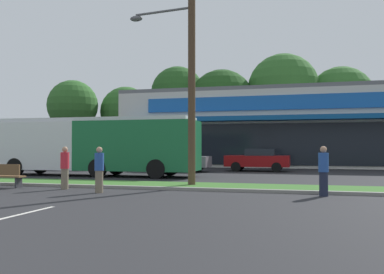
{
  "coord_description": "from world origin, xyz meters",
  "views": [
    {
      "loc": [
        6.56,
        -2.53,
        1.66
      ],
      "look_at": [
        0.97,
        18.1,
        2.14
      ],
      "focal_mm": 39.54,
      "sensor_mm": 36.0,
      "label": 1
    }
  ],
  "objects_px": {
    "car_2": "(174,160)",
    "pedestrian_near_bench": "(65,168)",
    "car_0": "(258,160)",
    "car_1": "(69,159)",
    "pedestrian_by_pole": "(324,171)",
    "pedestrian_far": "(99,170)",
    "bus_stop_bench": "(4,175)",
    "utility_pole": "(189,54)",
    "city_bus": "(93,145)"
  },
  "relations": [
    {
      "from": "pedestrian_near_bench",
      "to": "pedestrian_by_pole",
      "type": "distance_m",
      "value": 9.6
    },
    {
      "from": "city_bus",
      "to": "car_2",
      "type": "xyz_separation_m",
      "value": [
        3.21,
        5.04,
        -1.0
      ]
    },
    {
      "from": "car_1",
      "to": "car_2",
      "type": "distance_m",
      "value": 8.0
    },
    {
      "from": "bus_stop_bench",
      "to": "pedestrian_by_pole",
      "type": "relative_size",
      "value": 0.96
    },
    {
      "from": "car_1",
      "to": "city_bus",
      "type": "bearing_deg",
      "value": -47.89
    },
    {
      "from": "city_bus",
      "to": "pedestrian_near_bench",
      "type": "xyz_separation_m",
      "value": [
        2.63,
        -7.11,
        -0.93
      ]
    },
    {
      "from": "pedestrian_by_pole",
      "to": "pedestrian_near_bench",
      "type": "bearing_deg",
      "value": -111.58
    },
    {
      "from": "utility_pole",
      "to": "car_1",
      "type": "relative_size",
      "value": 2.16
    },
    {
      "from": "car_0",
      "to": "pedestrian_near_bench",
      "type": "distance_m",
      "value": 15.16
    },
    {
      "from": "car_1",
      "to": "pedestrian_by_pole",
      "type": "height_order",
      "value": "pedestrian_by_pole"
    },
    {
      "from": "pedestrian_by_pole",
      "to": "bus_stop_bench",
      "type": "bearing_deg",
      "value": -111.48
    },
    {
      "from": "car_0",
      "to": "pedestrian_near_bench",
      "type": "height_order",
      "value": "pedestrian_near_bench"
    },
    {
      "from": "car_1",
      "to": "pedestrian_far",
      "type": "relative_size",
      "value": 2.86
    },
    {
      "from": "car_2",
      "to": "pedestrian_near_bench",
      "type": "xyz_separation_m",
      "value": [
        -0.59,
        -12.15,
        0.06
      ]
    },
    {
      "from": "city_bus",
      "to": "pedestrian_near_bench",
      "type": "bearing_deg",
      "value": 109.96
    },
    {
      "from": "car_0",
      "to": "car_1",
      "type": "xyz_separation_m",
      "value": [
        -13.32,
        -1.56,
        -0.05
      ]
    },
    {
      "from": "utility_pole",
      "to": "car_0",
      "type": "bearing_deg",
      "value": 82.92
    },
    {
      "from": "city_bus",
      "to": "car_1",
      "type": "xyz_separation_m",
      "value": [
        -4.78,
        5.29,
        -1.04
      ]
    },
    {
      "from": "city_bus",
      "to": "car_2",
      "type": "bearing_deg",
      "value": -122.84
    },
    {
      "from": "car_1",
      "to": "pedestrian_by_pole",
      "type": "distance_m",
      "value": 20.93
    },
    {
      "from": "city_bus",
      "to": "bus_stop_bench",
      "type": "xyz_separation_m",
      "value": [
        -0.07,
        -7.19,
        -1.26
      ]
    },
    {
      "from": "city_bus",
      "to": "car_1",
      "type": "relative_size",
      "value": 2.57
    },
    {
      "from": "city_bus",
      "to": "pedestrian_far",
      "type": "relative_size",
      "value": 7.35
    },
    {
      "from": "pedestrian_by_pole",
      "to": "pedestrian_far",
      "type": "bearing_deg",
      "value": -105.31
    },
    {
      "from": "pedestrian_near_bench",
      "to": "bus_stop_bench",
      "type": "bearing_deg",
      "value": 8.67
    },
    {
      "from": "utility_pole",
      "to": "pedestrian_near_bench",
      "type": "height_order",
      "value": "utility_pole"
    },
    {
      "from": "car_0",
      "to": "pedestrian_by_pole",
      "type": "xyz_separation_m",
      "value": [
        3.68,
        -13.76,
        0.06
      ]
    },
    {
      "from": "bus_stop_bench",
      "to": "car_2",
      "type": "bearing_deg",
      "value": -105.01
    },
    {
      "from": "bus_stop_bench",
      "to": "pedestrian_by_pole",
      "type": "bearing_deg",
      "value": -178.7
    },
    {
      "from": "pedestrian_near_bench",
      "to": "pedestrian_far",
      "type": "distance_m",
      "value": 2.06
    },
    {
      "from": "car_0",
      "to": "pedestrian_far",
      "type": "height_order",
      "value": "pedestrian_far"
    },
    {
      "from": "car_0",
      "to": "pedestrian_far",
      "type": "xyz_separation_m",
      "value": [
        -4.02,
        -14.77,
        0.05
      ]
    },
    {
      "from": "city_bus",
      "to": "car_0",
      "type": "bearing_deg",
      "value": -141.63
    },
    {
      "from": "car_2",
      "to": "pedestrian_far",
      "type": "bearing_deg",
      "value": -84.24
    },
    {
      "from": "pedestrian_by_pole",
      "to": "city_bus",
      "type": "bearing_deg",
      "value": -142.26
    },
    {
      "from": "pedestrian_by_pole",
      "to": "pedestrian_far",
      "type": "relative_size",
      "value": 1.01
    },
    {
      "from": "car_2",
      "to": "pedestrian_far",
      "type": "height_order",
      "value": "pedestrian_far"
    },
    {
      "from": "bus_stop_bench",
      "to": "car_0",
      "type": "height_order",
      "value": "car_0"
    },
    {
      "from": "pedestrian_near_bench",
      "to": "pedestrian_far",
      "type": "height_order",
      "value": "pedestrian_near_bench"
    },
    {
      "from": "bus_stop_bench",
      "to": "pedestrian_far",
      "type": "height_order",
      "value": "pedestrian_far"
    },
    {
      "from": "car_0",
      "to": "utility_pole",
      "type": "bearing_deg",
      "value": 82.92
    },
    {
      "from": "city_bus",
      "to": "pedestrian_by_pole",
      "type": "xyz_separation_m",
      "value": [
        12.23,
        -6.91,
        -0.93
      ]
    },
    {
      "from": "utility_pole",
      "to": "car_0",
      "type": "relative_size",
      "value": 2.4
    },
    {
      "from": "car_0",
      "to": "pedestrian_far",
      "type": "relative_size",
      "value": 2.57
    },
    {
      "from": "city_bus",
      "to": "car_0",
      "type": "xyz_separation_m",
      "value": [
        8.55,
        6.84,
        -0.99
      ]
    },
    {
      "from": "pedestrian_near_bench",
      "to": "pedestrian_by_pole",
      "type": "relative_size",
      "value": 0.99
    },
    {
      "from": "car_2",
      "to": "pedestrian_near_bench",
      "type": "distance_m",
      "value": 12.17
    },
    {
      "from": "bus_stop_bench",
      "to": "car_0",
      "type": "distance_m",
      "value": 16.47
    },
    {
      "from": "car_2",
      "to": "utility_pole",
      "type": "bearing_deg",
      "value": -69.3
    },
    {
      "from": "city_bus",
      "to": "pedestrian_far",
      "type": "distance_m",
      "value": 9.17
    }
  ]
}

